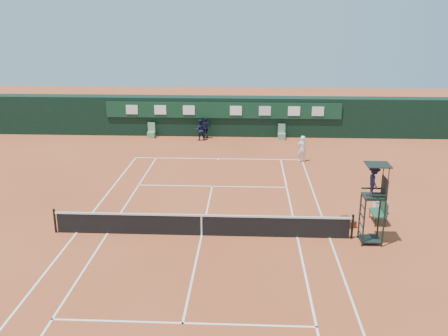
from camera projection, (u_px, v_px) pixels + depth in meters
The scene contains 14 objects.
ground at pixel (202, 235), 21.53m from camera, with size 90.00×90.00×0.00m, color #A64A27.
court_lines at pixel (202, 235), 21.53m from camera, with size 11.05×23.85×0.01m.
tennis_net at pixel (201, 225), 21.38m from camera, with size 12.90×0.10×1.10m.
back_wall at pixel (223, 116), 38.95m from camera, with size 40.00×1.65×3.00m.
linesman_chair_left at pixel (151, 134), 38.37m from camera, with size 0.55×0.50×1.15m.
linesman_chair_right at pixel (282, 135), 37.90m from camera, with size 0.55×0.50×1.15m.
umpire_chair at pixel (374, 187), 20.16m from camera, with size 0.96×0.95×3.42m.
player_bench at pixel (380, 210), 22.70m from camera, with size 0.55×1.20×1.10m.
tennis_bag at pixel (348, 222), 22.54m from camera, with size 0.37×0.84×0.32m, color black.
cooler at pixel (380, 206), 23.89m from camera, with size 0.57×0.57×0.65m.
tennis_ball at pixel (273, 168), 30.76m from camera, with size 0.07×0.07×0.07m, color #ADC72E.
player at pixel (302, 149), 32.01m from camera, with size 0.62×0.41×1.71m, color white.
ball_kid_left at pixel (200, 130), 37.46m from camera, with size 0.78×0.61×1.61m, color black.
ball_kid_right at pixel (206, 128), 38.04m from camera, with size 0.94×0.39×1.60m, color black.
Camera 1 is at (1.93, -19.62, 9.17)m, focal length 40.00 mm.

